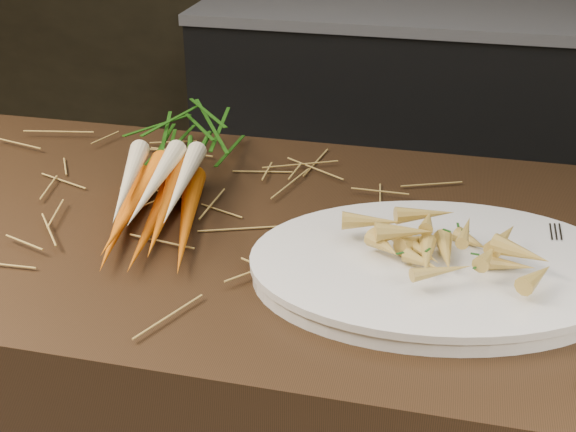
% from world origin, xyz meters
% --- Properties ---
extents(main_counter, '(2.40, 0.70, 0.90)m').
position_xyz_m(main_counter, '(0.00, 0.30, 0.45)').
color(main_counter, black).
rests_on(main_counter, ground).
extents(back_counter, '(1.82, 0.62, 0.84)m').
position_xyz_m(back_counter, '(0.30, 2.18, 0.42)').
color(back_counter, black).
rests_on(back_counter, ground).
extents(straw_bedding, '(1.40, 0.60, 0.02)m').
position_xyz_m(straw_bedding, '(0.00, 0.30, 0.91)').
color(straw_bedding, olive).
rests_on(straw_bedding, main_counter).
extents(root_veg_bunch, '(0.26, 0.57, 0.10)m').
position_xyz_m(root_veg_bunch, '(-0.06, 0.41, 0.95)').
color(root_veg_bunch, '#C04308').
rests_on(root_veg_bunch, main_counter).
extents(serving_platter, '(0.56, 0.43, 0.03)m').
position_xyz_m(serving_platter, '(0.39, 0.21, 0.91)').
color(serving_platter, white).
rests_on(serving_platter, main_counter).
extents(roasted_veg_heap, '(0.28, 0.22, 0.06)m').
position_xyz_m(roasted_veg_heap, '(0.39, 0.21, 0.95)').
color(roasted_veg_heap, '#B18D32').
rests_on(roasted_veg_heap, serving_platter).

